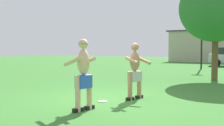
# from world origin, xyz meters

# --- Properties ---
(ground_plane) EXTENTS (80.00, 80.00, 0.00)m
(ground_plane) POSITION_xyz_m (0.00, 0.00, 0.00)
(ground_plane) COLOR #38752D
(player_with_cap) EXTENTS (0.69, 0.70, 1.71)m
(player_with_cap) POSITION_xyz_m (0.33, -1.52, 0.94)
(player_with_cap) COLOR black
(player_with_cap) RESTS_ON ground_plane
(player_in_gray) EXTENTS (0.66, 0.79, 1.63)m
(player_in_gray) POSITION_xyz_m (0.80, 0.35, 0.86)
(player_in_gray) COLOR black
(player_in_gray) RESTS_ON ground_plane
(frisbee) EXTENTS (0.24, 0.24, 0.03)m
(frisbee) POSITION_xyz_m (0.19, -0.44, 0.01)
(frisbee) COLOR white
(frisbee) RESTS_ON ground_plane
(lamp_post) EXTENTS (0.60, 0.24, 5.04)m
(lamp_post) POSITION_xyz_m (0.10, 13.35, 3.14)
(lamp_post) COLOR black
(lamp_post) RESTS_ON ground_plane
(tree_left_field) EXTENTS (3.32, 3.32, 4.88)m
(tree_left_field) POSITION_xyz_m (2.07, 6.38, 3.32)
(tree_left_field) COLOR brown
(tree_left_field) RESTS_ON ground_plane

